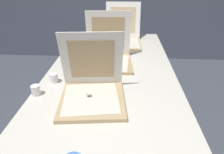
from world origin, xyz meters
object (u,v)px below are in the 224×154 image
(pizza_box_front, at_px, (92,91))
(cup_white_near_center, at_px, (54,78))
(pizza_box_back, at_px, (122,38))
(pizza_box_middle, at_px, (108,56))
(table, at_px, (111,80))
(cup_white_near_left, at_px, (36,90))

(pizza_box_front, distance_m, cup_white_near_center, 0.34)
(pizza_box_back, bearing_deg, cup_white_near_center, -118.19)
(pizza_box_middle, xyz_separation_m, pizza_box_back, (0.11, 0.50, -0.00))
(table, distance_m, pizza_box_front, 0.34)
(pizza_box_back, xyz_separation_m, cup_white_near_left, (-0.51, -0.99, -0.02))
(pizza_box_middle, bearing_deg, cup_white_near_center, -138.93)
(pizza_box_front, relative_size, cup_white_near_center, 6.39)
(pizza_box_front, height_order, pizza_box_middle, pizza_box_middle)
(cup_white_near_left, relative_size, cup_white_near_center, 1.00)
(pizza_box_front, bearing_deg, cup_white_near_left, 170.73)
(pizza_box_front, bearing_deg, pizza_box_middle, 78.21)
(table, relative_size, pizza_box_middle, 5.25)
(pizza_box_front, relative_size, cup_white_near_left, 6.39)
(table, height_order, pizza_box_middle, pizza_box_middle)
(pizza_box_front, xyz_separation_m, cup_white_near_left, (-0.35, 0.02, -0.02))
(table, relative_size, cup_white_near_center, 32.57)
(pizza_box_middle, relative_size, pizza_box_back, 0.80)
(pizza_box_back, distance_m, cup_white_near_left, 1.11)
(cup_white_near_center, bearing_deg, table, 20.87)
(pizza_box_front, height_order, pizza_box_back, pizza_box_front)
(pizza_box_front, relative_size, pizza_box_back, 0.83)
(pizza_box_middle, relative_size, cup_white_near_center, 6.21)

